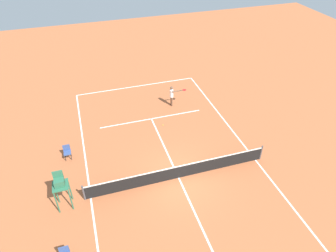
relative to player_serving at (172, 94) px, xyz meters
The scene contains 7 objects.
ground_plane 7.92m from the player_serving, 74.82° to the left, with size 60.00×60.00×0.00m, color #B76038.
court_lines 7.92m from the player_serving, 74.82° to the left, with size 10.37×22.93×0.01m.
tennis_net 7.87m from the player_serving, 74.82° to the left, with size 10.97×0.10×1.07m.
player_serving is the anchor object (origin of this frame).
tennis_ball 2.94m from the player_serving, 57.98° to the left, with size 0.07×0.07×0.07m, color #CCE033.
umpire_chair 11.46m from the player_serving, 42.13° to the left, with size 0.80×0.80×2.41m.
courtside_chair_mid 9.06m from the player_serving, 25.15° to the left, with size 0.44×0.46×0.95m.
Camera 1 is at (4.34, 11.76, 13.28)m, focal length 32.50 mm.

